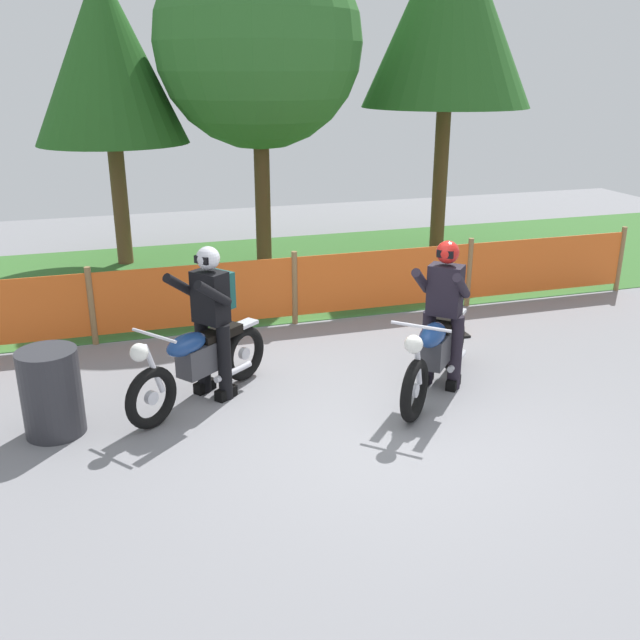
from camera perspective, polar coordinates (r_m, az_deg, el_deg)
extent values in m
cube|color=gray|center=(7.26, 4.53, -8.54)|extent=(24.00, 24.00, 0.02)
cube|color=#386B2D|center=(12.44, -5.21, 3.74)|extent=(24.00, 5.28, 0.01)
cylinder|color=olive|center=(9.54, -18.06, 1.07)|extent=(0.08, 0.08, 1.05)
cylinder|color=olive|center=(9.83, -2.07, 2.61)|extent=(0.08, 0.08, 1.05)
cylinder|color=olive|center=(10.82, 12.00, 3.80)|extent=(0.08, 0.08, 1.05)
cylinder|color=olive|center=(12.34, 23.20, 4.58)|extent=(0.08, 0.08, 1.05)
cube|color=orange|center=(9.58, -9.96, 1.98)|extent=(2.64, 0.02, 0.85)
cube|color=orange|center=(10.24, 5.30, 3.36)|extent=(2.64, 0.02, 0.85)
cube|color=orange|center=(11.52, 17.98, 4.33)|extent=(2.64, 0.02, 0.85)
cylinder|color=brown|center=(13.38, -15.89, 8.97)|extent=(0.28, 0.28, 2.18)
cone|color=#286023|center=(13.17, -16.98, 19.89)|extent=(2.63, 2.63, 2.92)
cylinder|color=brown|center=(12.97, -4.69, 10.27)|extent=(0.28, 0.28, 2.59)
sphere|color=#33702D|center=(12.80, -5.03, 21.56)|extent=(3.55, 3.55, 3.55)
cylinder|color=brown|center=(14.09, 9.72, 11.10)|extent=(0.28, 0.28, 2.73)
cone|color=#286023|center=(13.98, 10.51, 23.76)|extent=(3.12, 3.12, 3.47)
torus|color=black|center=(7.24, 7.68, -5.68)|extent=(0.54, 0.57, 0.67)
cylinder|color=silver|center=(7.24, 7.68, -5.68)|extent=(0.15, 0.15, 0.15)
torus|color=black|center=(8.53, 10.80, -1.82)|extent=(0.54, 0.57, 0.67)
cylinder|color=silver|center=(8.53, 10.80, -1.82)|extent=(0.15, 0.15, 0.15)
cube|color=#38383D|center=(7.85, 9.56, -2.20)|extent=(0.61, 0.63, 0.33)
ellipsoid|color=navy|center=(7.56, 9.13, -1.20)|extent=(0.55, 0.57, 0.23)
cube|color=black|center=(8.02, 10.17, -0.25)|extent=(0.57, 0.59, 0.10)
cube|color=silver|center=(8.41, 10.95, 0.49)|extent=(0.38, 0.39, 0.04)
cylinder|color=silver|center=(7.17, 7.95, -3.30)|extent=(0.21, 0.22, 0.59)
sphere|color=white|center=(6.93, 7.61, -1.97)|extent=(0.27, 0.27, 0.19)
cylinder|color=silver|center=(7.08, 8.19, -0.54)|extent=(0.48, 0.45, 0.03)
cylinder|color=silver|center=(8.20, 11.06, -3.27)|extent=(0.44, 0.47, 0.07)
torus|color=black|center=(7.25, -13.53, -6.16)|extent=(0.58, 0.48, 0.65)
cylinder|color=silver|center=(7.25, -13.53, -6.16)|extent=(0.15, 0.13, 0.14)
torus|color=black|center=(8.15, -6.17, -2.72)|extent=(0.58, 0.48, 0.65)
cylinder|color=silver|center=(8.15, -6.17, -2.72)|extent=(0.15, 0.13, 0.14)
cube|color=#38383D|center=(7.64, -9.44, -2.98)|extent=(0.63, 0.56, 0.32)
ellipsoid|color=navy|center=(7.41, -10.78, -1.95)|extent=(0.56, 0.51, 0.22)
cube|color=black|center=(7.74, -8.23, -1.09)|extent=(0.58, 0.52, 0.10)
cube|color=silver|center=(8.02, -6.26, -0.39)|extent=(0.39, 0.35, 0.04)
cylinder|color=silver|center=(7.16, -13.36, -3.89)|extent=(0.22, 0.19, 0.57)
sphere|color=white|center=(6.98, -14.48, -2.56)|extent=(0.25, 0.25, 0.18)
cylinder|color=silver|center=(7.06, -13.33, -1.23)|extent=(0.40, 0.50, 0.03)
cylinder|color=silver|center=(7.85, -7.06, -4.18)|extent=(0.48, 0.40, 0.07)
cylinder|color=black|center=(7.99, 10.94, -2.61)|extent=(0.21, 0.21, 0.86)
cube|color=black|center=(8.14, 10.77, -5.02)|extent=(0.26, 0.27, 0.12)
cylinder|color=black|center=(8.07, 8.75, -2.25)|extent=(0.21, 0.21, 0.86)
cube|color=black|center=(8.21, 8.62, -4.64)|extent=(0.26, 0.27, 0.12)
cube|color=black|center=(7.79, 10.14, 2.41)|extent=(0.43, 0.42, 0.56)
cylinder|color=black|center=(7.54, 11.42, 2.71)|extent=(0.40, 0.42, 0.38)
cylinder|color=black|center=(7.65, 8.24, 3.16)|extent=(0.40, 0.42, 0.38)
sphere|color=red|center=(7.68, 10.33, 5.44)|extent=(0.35, 0.35, 0.25)
cube|color=black|center=(7.58, 10.12, 5.28)|extent=(0.15, 0.14, 0.08)
cylinder|color=black|center=(7.66, -7.76, -3.41)|extent=(0.21, 0.21, 0.86)
cube|color=black|center=(7.82, -7.64, -5.90)|extent=(0.27, 0.25, 0.12)
cylinder|color=black|center=(7.87, -9.49, -2.87)|extent=(0.21, 0.21, 0.86)
cube|color=black|center=(8.02, -9.34, -5.31)|extent=(0.27, 0.25, 0.12)
cube|color=black|center=(7.52, -8.91, 1.85)|extent=(0.41, 0.43, 0.56)
cylinder|color=black|center=(7.22, -8.68, 2.12)|extent=(0.44, 0.38, 0.38)
cylinder|color=black|center=(7.51, -11.12, 2.68)|extent=(0.44, 0.38, 0.38)
sphere|color=silver|center=(7.40, -9.08, 4.98)|extent=(0.35, 0.35, 0.25)
cube|color=black|center=(7.34, -9.62, 4.81)|extent=(0.13, 0.16, 0.08)
cube|color=#194C47|center=(7.63, -8.05, 2.46)|extent=(0.30, 0.32, 0.40)
cube|color=black|center=(9.73, 10.89, -1.12)|extent=(0.32, 0.32, 0.03)
cone|color=orange|center=(9.64, 10.99, 0.36)|extent=(0.26, 0.26, 0.50)
cylinder|color=white|center=(9.63, 11.00, 0.50)|extent=(0.15, 0.15, 0.06)
cylinder|color=#2D2D33|center=(7.37, -20.98, -5.51)|extent=(0.58, 0.58, 0.88)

